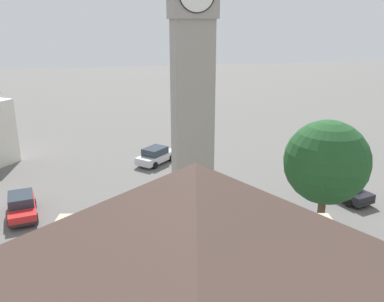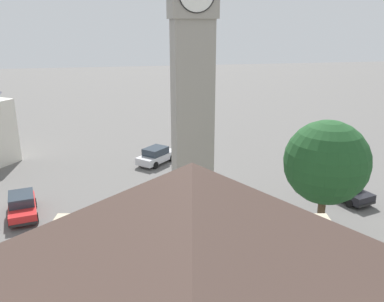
# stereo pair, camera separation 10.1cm
# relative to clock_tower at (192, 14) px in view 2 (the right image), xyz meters

# --- Properties ---
(ground_plane) EXTENTS (200.00, 200.00, 0.00)m
(ground_plane) POSITION_rel_clock_tower_xyz_m (-0.00, -0.00, -12.86)
(ground_plane) COLOR #605E5B
(clock_tower) EXTENTS (3.41, 3.41, 21.94)m
(clock_tower) POSITION_rel_clock_tower_xyz_m (0.00, 0.00, 0.00)
(clock_tower) COLOR gray
(clock_tower) RESTS_ON ground
(car_silver_kerb) EXTENTS (4.10, 4.13, 1.53)m
(car_silver_kerb) POSITION_rel_clock_tower_xyz_m (-1.03, 11.92, -12.10)
(car_silver_kerb) COLOR silver
(car_silver_kerb) RESTS_ON ground
(car_red_corner) EXTENTS (2.51, 4.39, 1.53)m
(car_red_corner) POSITION_rel_clock_tower_xyz_m (-10.99, 3.00, -12.10)
(car_red_corner) COLOR red
(car_red_corner) RESTS_ON ground
(car_white_side) EXTENTS (2.77, 4.44, 1.53)m
(car_white_side) POSITION_rel_clock_tower_xyz_m (11.70, 1.47, -12.10)
(car_white_side) COLOR black
(car_white_side) RESTS_ON ground
(pedestrian) EXTENTS (0.41, 0.43, 1.69)m
(pedestrian) POSITION_rel_clock_tower_xyz_m (0.89, 6.33, -11.85)
(pedestrian) COLOR #706656
(pedestrian) RESTS_ON ground
(tree) EXTENTS (4.81, 4.81, 7.31)m
(tree) POSITION_rel_clock_tower_xyz_m (7.02, -3.63, -7.97)
(tree) COLOR brown
(tree) RESTS_ON ground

